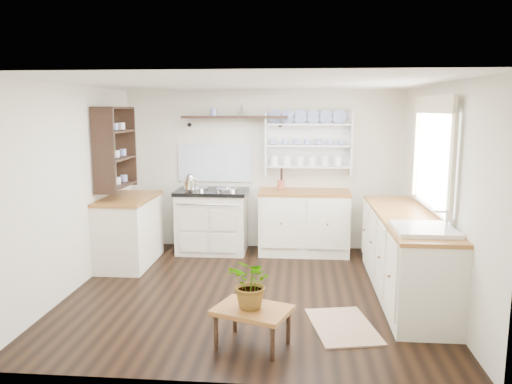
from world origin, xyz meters
The scene contains 19 objects.
floor centered at (0.00, 0.00, 0.00)m, with size 4.00×3.80×0.01m, color black.
wall_back centered at (0.00, 1.90, 1.15)m, with size 4.00×0.02×2.30m, color beige.
wall_right centered at (2.00, 0.00, 1.15)m, with size 0.02×3.80×2.30m, color beige.
wall_left centered at (-2.00, 0.00, 1.15)m, with size 0.02×3.80×2.30m, color beige.
ceiling centered at (0.00, 0.00, 2.30)m, with size 4.00×3.80×0.01m, color white.
window centered at (1.95, 0.15, 1.56)m, with size 0.08×1.55×1.22m.
aga_cooker centered at (-0.71, 1.57, 0.46)m, with size 1.01×0.70×0.93m.
back_cabinets centered at (0.60, 1.60, 0.46)m, with size 1.27×0.63×0.90m.
right_cabinets centered at (1.70, 0.10, 0.46)m, with size 0.62×2.43×0.90m.
belfast_sink centered at (1.70, -0.65, 0.80)m, with size 0.55×0.60×0.45m.
left_cabinets centered at (-1.70, 0.90, 0.46)m, with size 0.62×1.13×0.90m.
plate_rack centered at (0.65, 1.86, 1.56)m, with size 1.20×0.22×0.90m.
high_shelf centered at (-0.40, 1.78, 1.91)m, with size 1.50×0.29×0.16m.
left_shelving centered at (-1.84, 0.90, 1.55)m, with size 0.28×0.80×1.05m, color black.
kettle centered at (-0.99, 1.45, 1.03)m, with size 0.17×0.17×0.21m, color silver, non-canonical shape.
utensil_crock centered at (0.27, 1.68, 0.97)m, with size 0.11×0.11×0.12m, color #AD4E3F.
center_table centered at (0.14, -1.28, 0.30)m, with size 0.75×0.64×0.34m.
potted_plant centered at (0.14, -1.28, 0.56)m, with size 0.40×0.35×0.45m, color #3F7233.
floor_rug centered at (0.95, -0.84, 0.01)m, with size 0.55×0.85×0.02m, color #926B55.
Camera 1 is at (0.52, -5.33, 2.03)m, focal length 35.00 mm.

